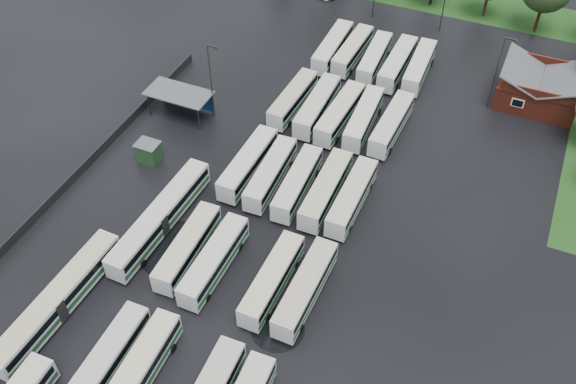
% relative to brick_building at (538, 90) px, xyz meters
% --- Properties ---
extents(ground, '(160.00, 160.00, 0.00)m').
position_rel_brick_building_xyz_m(ground, '(-24.00, -42.77, -1.87)').
color(ground, black).
rests_on(ground, ground).
extents(brick_building, '(10.07, 8.60, 5.39)m').
position_rel_brick_building_xyz_m(brick_building, '(0.00, 0.00, 0.00)').
color(brick_building, maroon).
rests_on(brick_building, ground).
extents(wash_shed, '(8.20, 4.20, 3.58)m').
position_rel_brick_building_xyz_m(wash_shed, '(-41.20, -20.74, 1.12)').
color(wash_shed, '#2D2D30').
rests_on(wash_shed, ground).
extents(utility_hut, '(2.70, 2.20, 2.62)m').
position_rel_brick_building_xyz_m(utility_hut, '(-40.20, -30.17, -0.55)').
color(utility_hut, '#193B1B').
rests_on(utility_hut, ground).
extents(west_fence, '(0.10, 50.00, 1.20)m').
position_rel_brick_building_xyz_m(west_fence, '(-46.20, -34.77, -1.27)').
color(west_fence, '#2D2D30').
rests_on(west_fence, ground).
extents(bus_r1c0, '(2.53, 10.76, 2.98)m').
position_rel_brick_building_xyz_m(bus_r1c0, '(-28.43, -55.19, -0.23)').
color(bus_r1c0, silver).
rests_on(bus_r1c0, ground).
extents(bus_r1c1, '(2.75, 11.04, 3.05)m').
position_rel_brick_building_xyz_m(bus_r1c1, '(-25.33, -54.89, -0.19)').
color(bus_r1c1, silver).
rests_on(bus_r1c1, ground).
extents(bus_r2c0, '(2.63, 10.78, 2.98)m').
position_rel_brick_building_xyz_m(bus_r2c0, '(-28.45, -41.30, -0.23)').
color(bus_r2c0, silver).
rests_on(bus_r2c0, ground).
extents(bus_r2c1, '(2.33, 10.93, 3.04)m').
position_rel_brick_building_xyz_m(bus_r2c1, '(-25.18, -41.75, -0.19)').
color(bus_r2c1, silver).
rests_on(bus_r2c1, ground).
extents(bus_r2c3, '(2.34, 10.71, 2.98)m').
position_rel_brick_building_xyz_m(bus_r2c3, '(-18.95, -41.54, -0.23)').
color(bus_r2c3, silver).
rests_on(bus_r2c3, ground).
extents(bus_r2c4, '(2.46, 11.04, 3.07)m').
position_rel_brick_building_xyz_m(bus_r2c4, '(-15.58, -41.24, -0.18)').
color(bus_r2c4, silver).
rests_on(bus_r2c4, ground).
extents(bus_r3c0, '(2.47, 11.17, 3.11)m').
position_rel_brick_building_xyz_m(bus_r3c0, '(-28.38, -27.66, -0.16)').
color(bus_r3c0, silver).
rests_on(bus_r3c0, ground).
extents(bus_r3c1, '(2.72, 10.85, 3.00)m').
position_rel_brick_building_xyz_m(bus_r3c1, '(-25.34, -28.08, -0.22)').
color(bus_r3c1, silver).
rests_on(bus_r3c1, ground).
extents(bus_r3c2, '(2.70, 10.73, 2.96)m').
position_rel_brick_building_xyz_m(bus_r3c2, '(-21.97, -28.25, -0.24)').
color(bus_r3c2, silver).
rests_on(bus_r3c2, ground).
extents(bus_r3c3, '(2.56, 11.23, 3.12)m').
position_rel_brick_building_xyz_m(bus_r3c3, '(-18.66, -28.03, -0.15)').
color(bus_r3c3, silver).
rests_on(bus_r3c3, ground).
extents(bus_r3c4, '(2.32, 10.88, 3.03)m').
position_rel_brick_building_xyz_m(bus_r3c4, '(-15.65, -27.91, -0.20)').
color(bus_r3c4, silver).
rests_on(bus_r3c4, ground).
extents(bus_r4c0, '(2.64, 10.79, 2.98)m').
position_rel_brick_building_xyz_m(bus_r4c0, '(-28.59, -14.22, -0.22)').
color(bus_r4c0, silver).
rests_on(bus_r4c0, ground).
extents(bus_r4c1, '(2.58, 11.21, 3.11)m').
position_rel_brick_building_xyz_m(bus_r4c1, '(-25.12, -14.45, -0.16)').
color(bus_r4c1, silver).
rests_on(bus_r4c1, ground).
extents(bus_r4c2, '(2.83, 11.16, 3.08)m').
position_rel_brick_building_xyz_m(bus_r4c2, '(-22.00, -14.66, -0.17)').
color(bus_r4c2, silver).
rests_on(bus_r4c2, ground).
extents(bus_r4c3, '(2.77, 10.92, 3.01)m').
position_rel_brick_building_xyz_m(bus_r4c3, '(-18.97, -14.35, -0.21)').
color(bus_r4c3, silver).
rests_on(bus_r4c3, ground).
extents(bus_r4c4, '(2.67, 11.00, 3.04)m').
position_rel_brick_building_xyz_m(bus_r4c4, '(-15.45, -14.04, -0.19)').
color(bus_r4c4, silver).
rests_on(bus_r4c4, ground).
extents(bus_r5c0, '(2.61, 11.25, 3.12)m').
position_rel_brick_building_xyz_m(bus_r5c0, '(-28.22, -0.92, -0.15)').
color(bus_r5c0, silver).
rests_on(bus_r5c0, ground).
extents(bus_r5c1, '(2.60, 10.80, 2.99)m').
position_rel_brick_building_xyz_m(bus_r5c1, '(-25.39, -0.45, -0.22)').
color(bus_r5c1, silver).
rests_on(bus_r5c1, ground).
extents(bus_r5c2, '(2.73, 10.74, 2.96)m').
position_rel_brick_building_xyz_m(bus_r5c2, '(-21.95, -1.03, -0.24)').
color(bus_r5c2, silver).
rests_on(bus_r5c2, ground).
extents(bus_r5c3, '(2.50, 11.20, 3.11)m').
position_rel_brick_building_xyz_m(bus_r5c3, '(-18.64, -1.11, -0.16)').
color(bus_r5c3, silver).
rests_on(bus_r5c3, ground).
extents(bus_r5c4, '(2.67, 10.93, 3.02)m').
position_rel_brick_building_xyz_m(bus_r5c4, '(-15.68, -0.63, -0.20)').
color(bus_r5c4, silver).
rests_on(bus_r5c4, ground).
extents(artic_bus_west_b, '(2.78, 16.53, 3.06)m').
position_rel_brick_building_xyz_m(artic_bus_west_b, '(-33.14, -38.89, -0.17)').
color(artic_bus_west_b, silver).
rests_on(artic_bus_west_b, ground).
extents(artic_bus_west_c, '(2.80, 16.44, 3.04)m').
position_rel_brick_building_xyz_m(artic_bus_west_c, '(-36.26, -51.87, -0.18)').
color(artic_bus_west_c, silver).
rests_on(artic_bus_west_c, ground).
extents(lamp_post_ne, '(1.59, 0.31, 10.34)m').
position_rel_brick_building_xyz_m(lamp_post_ne, '(-5.41, -3.53, 4.14)').
color(lamp_post_ne, '#2D2D30').
rests_on(lamp_post_ne, ground).
extents(lamp_post_nw, '(1.63, 0.32, 10.58)m').
position_rel_brick_building_xyz_m(lamp_post_nw, '(-37.13, -19.57, 4.28)').
color(lamp_post_nw, '#2D2D30').
rests_on(lamp_post_nw, ground).
extents(puddle_2, '(8.16, 8.16, 0.01)m').
position_rel_brick_building_xyz_m(puddle_2, '(-30.08, -40.91, -1.86)').
color(puddle_2, black).
rests_on(puddle_2, ground).
extents(puddle_3, '(5.09, 5.09, 0.01)m').
position_rel_brick_building_xyz_m(puddle_3, '(-16.59, -45.46, -1.86)').
color(puddle_3, black).
rests_on(puddle_3, ground).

